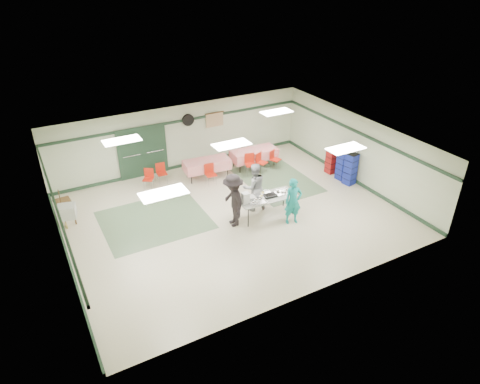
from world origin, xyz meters
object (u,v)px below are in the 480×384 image
serving_table (267,198)px  chair_a (260,160)px  volunteer_grey (254,187)px  volunteer_dark (233,200)px  chair_loose_b (149,176)px  crate_stack_red (331,162)px  printer_table (64,206)px  crate_stack_blue_a (350,169)px  office_printer (67,212)px  dining_table_a (254,154)px  volunteer_teal (293,201)px  chair_d (210,172)px  chair_c (274,157)px  crate_stack_blue_b (343,163)px  broom (62,207)px  chair_b (250,162)px  chair_loose_a (161,171)px

serving_table → chair_a: 3.49m
volunteer_grey → volunteer_dark: bearing=34.4°
chair_loose_b → crate_stack_red: (7.05, -2.35, 0.00)m
volunteer_dark → printer_table: volunteer_dark is taller
volunteer_grey → chair_loose_b: size_ratio=2.22×
crate_stack_blue_a → office_printer: 10.41m
dining_table_a → chair_loose_b: size_ratio=2.52×
volunteer_teal → chair_d: (-1.26, 3.86, -0.30)m
dining_table_a → chair_c: chair_c is taller
crate_stack_blue_b → crate_stack_blue_a: bearing=-90.0°
crate_stack_blue_a → crate_stack_blue_b: 0.47m
volunteer_grey → broom: volunteer_grey is taller
serving_table → volunteer_dark: size_ratio=1.11×
volunteer_grey → chair_b: (1.26, 2.49, -0.34)m
dining_table_a → volunteer_dark: bearing=-126.0°
serving_table → crate_stack_red: size_ratio=2.13×
chair_loose_b → chair_d: bearing=13.7°
dining_table_a → printer_table: dining_table_a is taller
volunteer_grey → chair_a: (1.75, 2.47, -0.38)m
broom → serving_table: bearing=-13.4°
chair_a → crate_stack_blue_b: bearing=-64.9°
volunteer_dark → dining_table_a: 4.63m
volunteer_teal → office_printer: 7.25m
chair_b → crate_stack_blue_b: 3.72m
chair_d → volunteer_dark: bearing=-96.5°
volunteer_grey → crate_stack_blue_a: (4.27, -0.16, -0.23)m
chair_loose_a → printer_table: (-3.83, -1.20, 0.14)m
crate_stack_blue_a → office_printer: size_ratio=2.47×
volunteer_dark → chair_d: 3.11m
volunteer_teal → chair_c: bearing=80.0°
chair_loose_a → dining_table_a: bearing=-2.6°
crate_stack_blue_a → printer_table: bearing=166.4°
volunteer_grey → volunteer_dark: volunteer_dark is taller
printer_table → volunteer_teal: bearing=-33.0°
chair_d → chair_a: bearing=3.7°
chair_loose_b → volunteer_grey: bearing=-15.8°
chair_a → office_printer: size_ratio=1.56×
crate_stack_red → printer_table: 10.39m
serving_table → office_printer: office_printer is taller
chair_c → chair_d: bearing=156.4°
crate_stack_red → serving_table: bearing=-158.9°
volunteer_dark → dining_table_a: volunteer_dark is taller
crate_stack_red → crate_stack_blue_b: 0.70m
crate_stack_blue_a → office_printer: crate_stack_blue_a is taller
serving_table → chair_c: (2.28, 3.10, -0.23)m
printer_table → volunteer_grey: bearing=-25.2°
serving_table → dining_table_a: size_ratio=1.04×
chair_d → crate_stack_blue_b: bearing=-20.4°
serving_table → volunteer_teal: bearing=-51.2°
chair_b → serving_table: bearing=-96.4°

